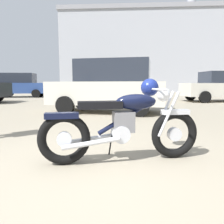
{
  "coord_description": "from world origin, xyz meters",
  "views": [
    {
      "loc": [
        0.35,
        -2.29,
        0.99
      ],
      "look_at": [
        0.07,
        1.07,
        0.55
      ],
      "focal_mm": 34.55,
      "sensor_mm": 36.0,
      "label": 1
    }
  ],
  "objects_px": {
    "red_hatchback_near": "(109,86)",
    "vintage_motorcycle": "(126,123)",
    "white_estate_far": "(21,85)",
    "silver_sedan_mid": "(86,86)",
    "dark_sedan_left": "(221,87)"
  },
  "relations": [
    {
      "from": "red_hatchback_near",
      "to": "vintage_motorcycle",
      "type": "bearing_deg",
      "value": 104.79
    },
    {
      "from": "red_hatchback_near",
      "to": "white_estate_far",
      "type": "height_order",
      "value": "same"
    },
    {
      "from": "vintage_motorcycle",
      "to": "silver_sedan_mid",
      "type": "relative_size",
      "value": 0.47
    },
    {
      "from": "vintage_motorcycle",
      "to": "dark_sedan_left",
      "type": "xyz_separation_m",
      "value": [
        5.14,
        9.92,
        0.34
      ]
    },
    {
      "from": "white_estate_far",
      "to": "silver_sedan_mid",
      "type": "relative_size",
      "value": 0.96
    },
    {
      "from": "vintage_motorcycle",
      "to": "dark_sedan_left",
      "type": "relative_size",
      "value": 0.46
    },
    {
      "from": "vintage_motorcycle",
      "to": "white_estate_far",
      "type": "xyz_separation_m",
      "value": [
        -8.16,
        12.96,
        0.43
      ]
    },
    {
      "from": "red_hatchback_near",
      "to": "silver_sedan_mid",
      "type": "xyz_separation_m",
      "value": [
        -3.24,
        11.9,
        -0.08
      ]
    },
    {
      "from": "red_hatchback_near",
      "to": "dark_sedan_left",
      "type": "xyz_separation_m",
      "value": [
        5.81,
        5.2,
        -0.08
      ]
    },
    {
      "from": "vintage_motorcycle",
      "to": "silver_sedan_mid",
      "type": "height_order",
      "value": "silver_sedan_mid"
    },
    {
      "from": "red_hatchback_near",
      "to": "white_estate_far",
      "type": "bearing_deg",
      "value": -40.95
    },
    {
      "from": "red_hatchback_near",
      "to": "dark_sedan_left",
      "type": "height_order",
      "value": "red_hatchback_near"
    },
    {
      "from": "red_hatchback_near",
      "to": "white_estate_far",
      "type": "relative_size",
      "value": 0.98
    },
    {
      "from": "dark_sedan_left",
      "to": "white_estate_far",
      "type": "distance_m",
      "value": 13.65
    },
    {
      "from": "vintage_motorcycle",
      "to": "silver_sedan_mid",
      "type": "bearing_deg",
      "value": 88.19
    }
  ]
}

